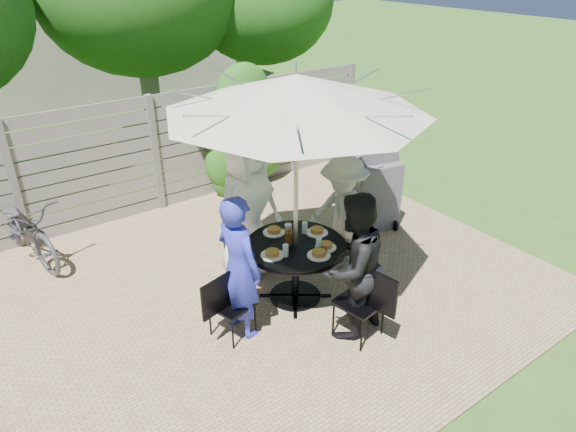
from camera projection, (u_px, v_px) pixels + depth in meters
backyard_envelope at (31, 2)px, 12.41m from camera, size 60.00×60.00×5.00m
patio_table at (295, 261)px, 5.94m from camera, size 1.30×1.30×0.75m
umbrella at (297, 94)px, 5.05m from camera, size 3.13×3.13×2.66m
chair_back at (243, 250)px, 6.68m from camera, size 0.44×0.62×0.84m
person_back at (248, 206)px, 6.28m from camera, size 0.99×0.73×1.87m
chair_left at (232, 317)px, 5.47m from camera, size 0.63×0.48×0.83m
person_left at (239, 267)px, 5.30m from camera, size 0.47×0.65×1.63m
chair_front at (360, 316)px, 5.45m from camera, size 0.51×0.68×0.90m
person_front at (353, 267)px, 5.28m from camera, size 0.89×0.74×1.65m
chair_right at (347, 249)px, 6.66m from camera, size 0.69×0.52×0.90m
person_right at (343, 217)px, 6.33m from camera, size 0.74×1.11×1.60m
plate_back at (274, 231)px, 6.06m from camera, size 0.26×0.26×0.06m
plate_left at (272, 254)px, 5.60m from camera, size 0.26×0.26×0.06m
plate_front at (319, 254)px, 5.60m from camera, size 0.26×0.26×0.06m
plate_right at (317, 231)px, 6.05m from camera, size 0.26×0.26×0.06m
plate_extra at (326, 246)px, 5.75m from camera, size 0.24×0.24×0.06m
glass_left at (286, 250)px, 5.58m from camera, size 0.07×0.07×0.14m
glass_front at (319, 244)px, 5.71m from camera, size 0.07×0.07×0.14m
glass_right at (305, 228)px, 6.03m from camera, size 0.07×0.07×0.14m
syrup_jug at (289, 238)px, 5.80m from camera, size 0.09×0.09×0.16m
coffee_cup at (288, 230)px, 6.01m from camera, size 0.08×0.08×0.12m
bicycle at (25, 228)px, 6.77m from camera, size 0.98×1.84×0.92m
bbq_grill at (373, 188)px, 7.49m from camera, size 0.77×0.66×1.38m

